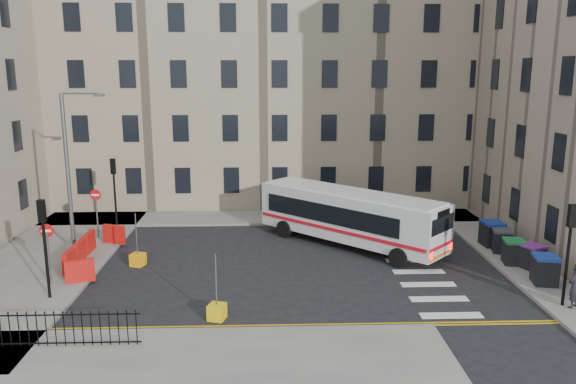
{
  "coord_description": "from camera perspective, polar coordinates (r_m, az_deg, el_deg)",
  "views": [
    {
      "loc": [
        -3.02,
        -25.85,
        9.27
      ],
      "look_at": [
        -1.99,
        2.81,
        3.0
      ],
      "focal_mm": 35.0,
      "sensor_mm": 36.0,
      "label": 1
    }
  ],
  "objects": [
    {
      "name": "bus",
      "position": [
        30.07,
        6.25,
        -2.36
      ],
      "size": [
        9.38,
        9.18,
        2.92
      ],
      "rotation": [
        0.0,
        0.0,
        0.8
      ],
      "color": "silver",
      "rests_on": "ground"
    },
    {
      "name": "ground",
      "position": [
        27.63,
        4.37,
        -7.31
      ],
      "size": [
        120.0,
        120.0,
        0.0
      ],
      "primitive_type": "plane",
      "color": "black",
      "rests_on": "ground"
    },
    {
      "name": "traffic_light_east",
      "position": [
        24.29,
        26.69,
        -4.3
      ],
      "size": [
        0.28,
        0.22,
        4.1
      ],
      "color": "black",
      "rests_on": "pavement_east"
    },
    {
      "name": "wheelie_bin_e",
      "position": [
        31.61,
        20.0,
        -3.97
      ],
      "size": [
        1.11,
        1.25,
        1.29
      ],
      "rotation": [
        0.0,
        0.0,
        0.08
      ],
      "color": "black",
      "rests_on": "pavement_east"
    },
    {
      "name": "pavement_west",
      "position": [
        30.43,
        -23.25,
        -6.29
      ],
      "size": [
        6.0,
        22.0,
        0.15
      ],
      "primitive_type": "cube",
      "color": "slate",
      "rests_on": "ground"
    },
    {
      "name": "no_entry_north",
      "position": [
        32.6,
        -18.91,
        -1.1
      ],
      "size": [
        0.6,
        0.08,
        3.0
      ],
      "color": "#595B5E",
      "rests_on": "pavement_west"
    },
    {
      "name": "wheelie_bin_d",
      "position": [
        30.72,
        20.87,
        -4.63
      ],
      "size": [
        1.13,
        1.24,
        1.17
      ],
      "rotation": [
        0.0,
        0.0,
        -0.23
      ],
      "color": "black",
      "rests_on": "pavement_east"
    },
    {
      "name": "traffic_light_sw",
      "position": [
        24.48,
        -23.56,
        -3.88
      ],
      "size": [
        0.28,
        0.22,
        4.1
      ],
      "color": "black",
      "rests_on": "pavement_west"
    },
    {
      "name": "no_entry_south",
      "position": [
        26.21,
        -23.25,
        -4.63
      ],
      "size": [
        0.6,
        0.08,
        3.0
      ],
      "color": "#595B5E",
      "rests_on": "pavement_west"
    },
    {
      "name": "roadworks_barriers",
      "position": [
        29.09,
        -19.7,
        -5.65
      ],
      "size": [
        1.66,
        6.26,
        1.0
      ],
      "color": "red",
      "rests_on": "pavement_west"
    },
    {
      "name": "pedestrian",
      "position": [
        24.76,
        27.11,
        -8.5
      ],
      "size": [
        0.77,
        0.74,
        1.78
      ],
      "primitive_type": "imported",
      "rotation": [
        0.0,
        0.0,
        3.82
      ],
      "color": "black",
      "rests_on": "pavement_east"
    },
    {
      "name": "streetlamp",
      "position": [
        29.99,
        -21.48,
        2.0
      ],
      "size": [
        0.5,
        0.22,
        8.14
      ],
      "color": "#595B5E",
      "rests_on": "pavement_west"
    },
    {
      "name": "wheelie_bin_c",
      "position": [
        29.09,
        21.92,
        -5.63
      ],
      "size": [
        1.12,
        1.23,
        1.18
      ],
      "rotation": [
        0.0,
        0.0,
        -0.19
      ],
      "color": "black",
      "rests_on": "pavement_east"
    },
    {
      "name": "bollard_yellow",
      "position": [
        28.21,
        -15.01,
        -6.65
      ],
      "size": [
        0.76,
        0.76,
        0.6
      ],
      "primitive_type": "cube",
      "rotation": [
        0.0,
        0.0,
        -0.32
      ],
      "color": "#FEA00E",
      "rests_on": "ground"
    },
    {
      "name": "terrace_north",
      "position": [
        41.55,
        -7.71,
        11.33
      ],
      "size": [
        38.3,
        10.8,
        17.2
      ],
      "color": "gray",
      "rests_on": "ground"
    },
    {
      "name": "pavement_east",
      "position": [
        33.47,
        19.14,
        -4.32
      ],
      "size": [
        2.4,
        26.0,
        0.15
      ],
      "primitive_type": "cube",
      "color": "slate",
      "rests_on": "ground"
    },
    {
      "name": "wheelie_bin_a",
      "position": [
        26.98,
        24.64,
        -7.17
      ],
      "size": [
        1.19,
        1.31,
        1.26
      ],
      "rotation": [
        0.0,
        0.0,
        -0.19
      ],
      "color": "black",
      "rests_on": "pavement_east"
    },
    {
      "name": "bollard_chevron",
      "position": [
        21.87,
        -7.23,
        -11.98
      ],
      "size": [
        0.75,
        0.75,
        0.6
      ],
      "primitive_type": "cube",
      "rotation": [
        0.0,
        0.0,
        -0.3
      ],
      "color": "yellow",
      "rests_on": "ground"
    },
    {
      "name": "pavement_north",
      "position": [
        35.78,
        -6.77,
        -2.65
      ],
      "size": [
        36.0,
        3.2,
        0.15
      ],
      "primitive_type": "cube",
      "color": "slate",
      "rests_on": "ground"
    },
    {
      "name": "traffic_light_nw",
      "position": [
        34.18,
        -17.26,
        0.98
      ],
      "size": [
        0.28,
        0.22,
        4.1
      ],
      "color": "black",
      "rests_on": "pavement_west"
    },
    {
      "name": "pavement_sw",
      "position": [
        18.75,
        -14.73,
        -17.47
      ],
      "size": [
        20.0,
        6.0,
        0.15
      ],
      "primitive_type": "cube",
      "color": "slate",
      "rests_on": "ground"
    },
    {
      "name": "iron_railings",
      "position": [
        21.26,
        -25.28,
        -12.55
      ],
      "size": [
        7.8,
        0.04,
        1.2
      ],
      "color": "black",
      "rests_on": "pavement_sw"
    },
    {
      "name": "wheelie_bin_b",
      "position": [
        28.76,
        23.51,
        -6.01
      ],
      "size": [
        1.25,
        1.32,
        1.15
      ],
      "rotation": [
        0.0,
        0.0,
        0.42
      ],
      "color": "black",
      "rests_on": "pavement_east"
    }
  ]
}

